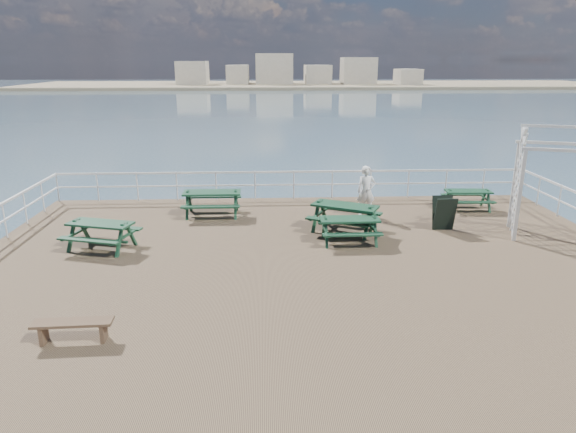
{
  "coord_description": "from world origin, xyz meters",
  "views": [
    {
      "loc": [
        -1.12,
        -12.17,
        5.1
      ],
      "look_at": [
        -0.5,
        0.91,
        1.1
      ],
      "focal_mm": 32.0,
      "sensor_mm": 36.0,
      "label": 1
    }
  ],
  "objects_px": {
    "picnic_table_d": "(101,230)",
    "person": "(366,191)",
    "picnic_table_a": "(212,198)",
    "picnic_table_c": "(468,196)",
    "trellis_arbor": "(562,189)",
    "picnic_table_b": "(345,212)",
    "flat_bench_far": "(73,326)",
    "picnic_table_e": "(350,225)"
  },
  "relations": [
    {
      "from": "picnic_table_c",
      "to": "trellis_arbor",
      "type": "distance_m",
      "value": 3.6
    },
    {
      "from": "picnic_table_c",
      "to": "trellis_arbor",
      "type": "xyz_separation_m",
      "value": [
        1.49,
        -3.13,
        0.99
      ]
    },
    {
      "from": "picnic_table_a",
      "to": "picnic_table_b",
      "type": "xyz_separation_m",
      "value": [
        4.25,
        -1.93,
        0.02
      ]
    },
    {
      "from": "trellis_arbor",
      "to": "person",
      "type": "xyz_separation_m",
      "value": [
        -5.29,
        2.49,
        -0.62
      ]
    },
    {
      "from": "picnic_table_b",
      "to": "picnic_table_c",
      "type": "bearing_deg",
      "value": 53.27
    },
    {
      "from": "picnic_table_b",
      "to": "picnic_table_c",
      "type": "xyz_separation_m",
      "value": [
        4.76,
        2.26,
        -0.12
      ]
    },
    {
      "from": "picnic_table_e",
      "to": "person",
      "type": "distance_m",
      "value": 2.83
    },
    {
      "from": "picnic_table_e",
      "to": "picnic_table_d",
      "type": "bearing_deg",
      "value": -178.83
    },
    {
      "from": "picnic_table_e",
      "to": "trellis_arbor",
      "type": "xyz_separation_m",
      "value": [
        6.27,
        0.14,
        0.95
      ]
    },
    {
      "from": "flat_bench_far",
      "to": "picnic_table_e",
      "type": "bearing_deg",
      "value": 38.79
    },
    {
      "from": "trellis_arbor",
      "to": "picnic_table_a",
      "type": "bearing_deg",
      "value": -175.7
    },
    {
      "from": "picnic_table_b",
      "to": "picnic_table_c",
      "type": "height_order",
      "value": "picnic_table_b"
    },
    {
      "from": "picnic_table_d",
      "to": "trellis_arbor",
      "type": "height_order",
      "value": "trellis_arbor"
    },
    {
      "from": "picnic_table_c",
      "to": "picnic_table_e",
      "type": "distance_m",
      "value": 5.79
    },
    {
      "from": "flat_bench_far",
      "to": "trellis_arbor",
      "type": "distance_m",
      "value": 13.53
    },
    {
      "from": "trellis_arbor",
      "to": "person",
      "type": "distance_m",
      "value": 5.87
    },
    {
      "from": "picnic_table_b",
      "to": "person",
      "type": "xyz_separation_m",
      "value": [
        0.97,
        1.62,
        0.24
      ]
    },
    {
      "from": "picnic_table_e",
      "to": "flat_bench_far",
      "type": "bearing_deg",
      "value": -139.63
    },
    {
      "from": "picnic_table_c",
      "to": "picnic_table_d",
      "type": "height_order",
      "value": "picnic_table_d"
    },
    {
      "from": "picnic_table_c",
      "to": "picnic_table_b",
      "type": "bearing_deg",
      "value": -151.63
    },
    {
      "from": "flat_bench_far",
      "to": "picnic_table_a",
      "type": "bearing_deg",
      "value": 75.29
    },
    {
      "from": "picnic_table_c",
      "to": "picnic_table_d",
      "type": "xyz_separation_m",
      "value": [
        -11.82,
        -3.47,
        0.07
      ]
    },
    {
      "from": "picnic_table_d",
      "to": "picnic_table_e",
      "type": "relative_size",
      "value": 1.25
    },
    {
      "from": "picnic_table_a",
      "to": "person",
      "type": "distance_m",
      "value": 5.24
    },
    {
      "from": "picnic_table_e",
      "to": "trellis_arbor",
      "type": "bearing_deg",
      "value": 0.89
    },
    {
      "from": "picnic_table_a",
      "to": "picnic_table_c",
      "type": "bearing_deg",
      "value": 2.13
    },
    {
      "from": "picnic_table_d",
      "to": "picnic_table_b",
      "type": "bearing_deg",
      "value": 26.34
    },
    {
      "from": "picnic_table_a",
      "to": "picnic_table_c",
      "type": "relative_size",
      "value": 1.17
    },
    {
      "from": "picnic_table_a",
      "to": "picnic_table_c",
      "type": "distance_m",
      "value": 9.02
    },
    {
      "from": "picnic_table_e",
      "to": "person",
      "type": "bearing_deg",
      "value": 69.07
    },
    {
      "from": "picnic_table_d",
      "to": "person",
      "type": "bearing_deg",
      "value": 36.04
    },
    {
      "from": "person",
      "to": "picnic_table_b",
      "type": "bearing_deg",
      "value": -123.96
    },
    {
      "from": "picnic_table_e",
      "to": "person",
      "type": "xyz_separation_m",
      "value": [
        0.98,
        2.63,
        0.33
      ]
    },
    {
      "from": "picnic_table_d",
      "to": "person",
      "type": "relative_size",
      "value": 1.24
    },
    {
      "from": "picnic_table_d",
      "to": "trellis_arbor",
      "type": "xyz_separation_m",
      "value": [
        13.32,
        0.34,
        0.92
      ]
    },
    {
      "from": "person",
      "to": "picnic_table_a",
      "type": "bearing_deg",
      "value": 173.57
    },
    {
      "from": "picnic_table_c",
      "to": "person",
      "type": "xyz_separation_m",
      "value": [
        -3.79,
        -0.64,
        0.37
      ]
    },
    {
      "from": "picnic_table_d",
      "to": "picnic_table_e",
      "type": "xyz_separation_m",
      "value": [
        7.05,
        0.2,
        -0.03
      ]
    },
    {
      "from": "picnic_table_e",
      "to": "picnic_table_c",
      "type": "bearing_deg",
      "value": 33.97
    },
    {
      "from": "picnic_table_c",
      "to": "flat_bench_far",
      "type": "height_order",
      "value": "picnic_table_c"
    },
    {
      "from": "picnic_table_a",
      "to": "flat_bench_far",
      "type": "xyz_separation_m",
      "value": [
        -1.85,
        -8.2,
        -0.29
      ]
    },
    {
      "from": "picnic_table_e",
      "to": "flat_bench_far",
      "type": "height_order",
      "value": "picnic_table_e"
    }
  ]
}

